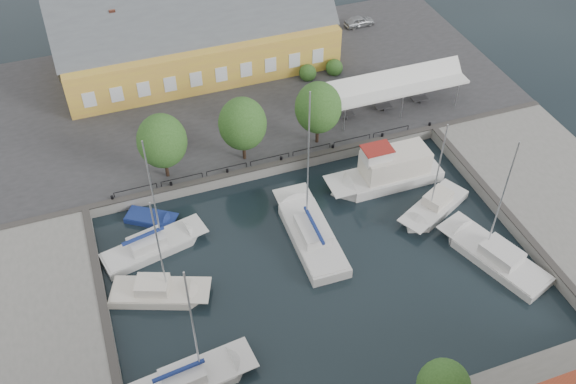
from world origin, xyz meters
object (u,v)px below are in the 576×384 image
at_px(tent_canopy, 395,85).
at_px(west_boat_b, 158,293).
at_px(trawler, 388,173).
at_px(west_boat_a, 152,248).
at_px(car_silver, 359,21).
at_px(center_sailboat, 311,235).
at_px(east_boat_b, 434,208).
at_px(launch_nw, 151,219).
at_px(east_boat_c, 495,258).
at_px(warehouse, 192,39).
at_px(car_red, 167,139).
at_px(west_boat_d, 189,382).

bearing_deg(tent_canopy, west_boat_b, -151.38).
height_order(trawler, west_boat_a, west_boat_a).
relative_size(car_silver, trawler, 0.34).
bearing_deg(trawler, center_sailboat, -155.27).
distance_m(east_boat_b, west_boat_b, 23.77).
relative_size(trawler, launch_nw, 2.35).
relative_size(tent_canopy, west_boat_a, 1.24).
distance_m(trawler, east_boat_c, 11.80).
height_order(east_boat_b, west_boat_a, west_boat_a).
distance_m(trawler, west_boat_b, 22.39).
height_order(trawler, west_boat_b, west_boat_b).
bearing_deg(west_boat_b, warehouse, 70.96).
xyz_separation_m(car_red, launch_nw, (-3.31, -8.21, -1.55)).
relative_size(west_boat_a, launch_nw, 2.52).
relative_size(east_boat_b, east_boat_c, 0.85).
xyz_separation_m(trawler, launch_nw, (-20.70, 2.36, -0.93)).
height_order(warehouse, car_silver, warehouse).
bearing_deg(west_boat_d, warehouse, 75.60).
bearing_deg(west_boat_b, west_boat_a, 84.30).
bearing_deg(tent_canopy, east_boat_b, -101.05).
bearing_deg(launch_nw, car_silver, 37.65).
height_order(tent_canopy, east_boat_c, east_boat_c).
relative_size(warehouse, trawler, 2.70).
xyz_separation_m(car_red, west_boat_b, (-4.25, -16.24, -1.38)).
relative_size(warehouse, tent_canopy, 2.04).
height_order(car_red, west_boat_a, west_boat_a).
distance_m(warehouse, west_boat_a, 25.70).
relative_size(car_silver, car_red, 0.93).
bearing_deg(east_boat_b, launch_nw, 163.07).
distance_m(car_red, west_boat_d, 24.46).
distance_m(car_silver, west_boat_d, 48.45).
distance_m(west_boat_a, launch_nw, 3.45).
xyz_separation_m(car_silver, west_boat_a, (-29.58, -25.85, -1.34)).
height_order(tent_canopy, west_boat_b, west_boat_b).
bearing_deg(tent_canopy, trawler, -118.37).
relative_size(tent_canopy, center_sailboat, 0.99).
relative_size(warehouse, east_boat_b, 2.84).
relative_size(west_boat_a, west_boat_d, 0.98).
bearing_deg(west_boat_a, west_boat_d, -89.95).
xyz_separation_m(west_boat_a, launch_nw, (0.49, 3.41, -0.18)).
xyz_separation_m(car_silver, launch_nw, (-29.09, -22.44, -1.52)).
bearing_deg(trawler, car_silver, 71.29).
bearing_deg(east_boat_c, west_boat_d, -174.46).
relative_size(center_sailboat, west_boat_d, 1.22).
bearing_deg(trawler, launch_nw, 173.51).
height_order(car_red, east_boat_b, east_boat_b).
height_order(warehouse, tent_canopy, warehouse).
distance_m(car_red, west_boat_a, 12.29).
bearing_deg(launch_nw, car_red, 68.05).
relative_size(tent_canopy, trawler, 1.32).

